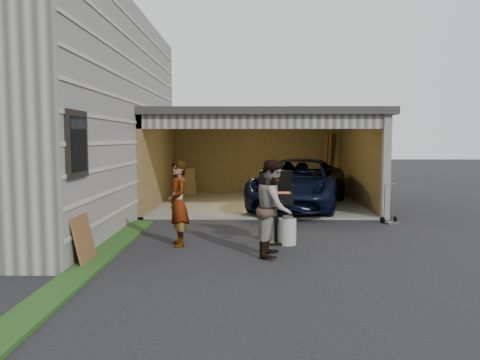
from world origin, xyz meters
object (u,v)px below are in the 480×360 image
object	(u,v)px
minivan	(299,185)
bbq_grill	(276,200)
woman	(178,203)
plywood_panel	(84,240)
man	(274,208)
propane_tank	(288,232)
hand_truck	(390,216)

from	to	relation	value
minivan	bbq_grill	world-z (taller)	bbq_grill
woman	plywood_panel	bearing A→B (deg)	-68.08
woman	man	distance (m)	1.97
bbq_grill	propane_tank	size ratio (longest dim) A/B	2.82
man	propane_tank	bearing A→B (deg)	-10.26
man	bbq_grill	distance (m)	0.99
plywood_panel	propane_tank	bearing A→B (deg)	22.66
minivan	propane_tank	world-z (taller)	minivan
plywood_panel	minivan	bearing A→B (deg)	55.36
man	hand_truck	xyz separation A→B (m)	(3.07, 3.25, -0.67)
woman	hand_truck	distance (m)	5.53
propane_tank	hand_truck	bearing A→B (deg)	40.95
man	bbq_grill	xyz separation A→B (m)	(0.10, 0.99, 0.00)
bbq_grill	man	bearing A→B (deg)	-95.79
hand_truck	minivan	bearing A→B (deg)	106.81
minivan	man	bearing A→B (deg)	-84.94
minivan	woman	size ratio (longest dim) A/B	3.07
woman	propane_tank	world-z (taller)	woman
minivan	bbq_grill	xyz separation A→B (m)	(-1.00, -4.63, 0.15)
man	bbq_grill	size ratio (longest dim) A/B	1.19
woman	hand_truck	bearing A→B (deg)	94.51
minivan	hand_truck	world-z (taller)	minivan
man	hand_truck	distance (m)	4.53
minivan	plywood_panel	distance (m)	7.56
bbq_grill	propane_tank	distance (m)	0.66
minivan	man	distance (m)	5.72
woman	hand_truck	xyz separation A→B (m)	(4.89, 2.50, -0.64)
minivan	bbq_grill	size ratio (longest dim) A/B	3.54
minivan	plywood_panel	size ratio (longest dim) A/B	6.18
woman	man	xyz separation A→B (m)	(1.82, -0.76, 0.03)
plywood_panel	bbq_grill	bearing A→B (deg)	25.73
bbq_grill	propane_tank	world-z (taller)	bbq_grill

